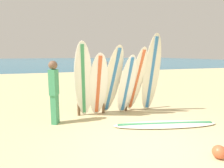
% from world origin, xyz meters
% --- Properties ---
extents(ground_plane, '(120.00, 120.00, 0.00)m').
position_xyz_m(ground_plane, '(0.00, 0.00, 0.00)').
color(ground_plane, '#CCB784').
extents(ocean_water, '(120.00, 80.00, 0.01)m').
position_xyz_m(ocean_water, '(0.00, 58.00, 0.00)').
color(ocean_water, '#196B93').
rests_on(ocean_water, ground).
extents(surfboard_rack, '(2.50, 0.09, 1.16)m').
position_xyz_m(surfboard_rack, '(0.08, 2.70, 0.71)').
color(surfboard_rack, brown).
rests_on(surfboard_rack, ground).
extents(surfboard_leaning_far_left, '(0.68, 0.90, 2.29)m').
position_xyz_m(surfboard_leaning_far_left, '(-1.02, 2.37, 1.15)').
color(surfboard_leaning_far_left, white).
rests_on(surfboard_leaning_far_left, ground).
extents(surfboard_leaning_left, '(0.60, 0.81, 1.97)m').
position_xyz_m(surfboard_leaning_left, '(-0.58, 2.35, 0.99)').
color(surfboard_leaning_left, white).
rests_on(surfboard_leaning_left, ground).
extents(surfboard_leaning_center_left, '(0.76, 1.07, 2.20)m').
position_xyz_m(surfboard_leaning_center_left, '(-0.12, 2.40, 1.10)').
color(surfboard_leaning_center_left, silver).
rests_on(surfboard_leaning_center_left, ground).
extents(surfboard_leaning_center, '(0.60, 0.82, 1.92)m').
position_xyz_m(surfboard_leaning_center, '(0.33, 2.29, 0.96)').
color(surfboard_leaning_center, white).
rests_on(surfboard_leaning_center, ground).
extents(surfboard_leaning_center_right, '(0.57, 1.03, 2.16)m').
position_xyz_m(surfboard_leaning_center_right, '(0.71, 2.40, 1.08)').
color(surfboard_leaning_center_right, white).
rests_on(surfboard_leaning_center_right, ground).
extents(surfboard_leaning_right, '(0.59, 0.68, 2.56)m').
position_xyz_m(surfboard_leaning_right, '(1.19, 2.31, 1.28)').
color(surfboard_leaning_right, silver).
rests_on(surfboard_leaning_right, ground).
extents(surfboard_lying_on_sand, '(2.90, 1.24, 0.08)m').
position_xyz_m(surfboard_lying_on_sand, '(0.97, 1.08, 0.04)').
color(surfboard_lying_on_sand, silver).
rests_on(surfboard_lying_on_sand, ground).
extents(beachgoer_standing, '(0.28, 0.33, 1.75)m').
position_xyz_m(beachgoer_standing, '(-1.86, 2.17, 0.96)').
color(beachgoer_standing, '#3F9966').
rests_on(beachgoer_standing, ground).
extents(small_boat_offshore, '(1.81, 2.86, 0.71)m').
position_xyz_m(small_boat_offshore, '(8.90, 34.62, 0.26)').
color(small_boat_offshore, '#B22D28').
rests_on(small_boat_offshore, ocean_water).
extents(beach_ball, '(0.25, 0.25, 0.25)m').
position_xyz_m(beach_ball, '(0.96, -0.67, 0.13)').
color(beach_ball, '#CC5933').
rests_on(beach_ball, ground).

